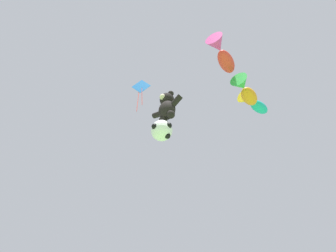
{
  "coord_description": "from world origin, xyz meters",
  "views": [
    {
      "loc": [
        5.08,
        -1.57,
        1.56
      ],
      "look_at": [
        -0.49,
        4.26,
        10.12
      ],
      "focal_mm": 28.0,
      "sensor_mm": 36.0,
      "label": 1
    }
  ],
  "objects_px": {
    "fish_kite_tangerine": "(245,90)",
    "diamond_kite": "(141,88)",
    "fish_kite_teal": "(253,103)",
    "fish_kite_crimson": "(222,53)",
    "soccer_ball_kite": "(162,130)",
    "teddy_bear_kite": "(167,107)"
  },
  "relations": [
    {
      "from": "teddy_bear_kite",
      "to": "soccer_ball_kite",
      "type": "bearing_deg",
      "value": 174.05
    },
    {
      "from": "fish_kite_crimson",
      "to": "teddy_bear_kite",
      "type": "bearing_deg",
      "value": -170.39
    },
    {
      "from": "teddy_bear_kite",
      "to": "fish_kite_tangerine",
      "type": "height_order",
      "value": "fish_kite_tangerine"
    },
    {
      "from": "fish_kite_crimson",
      "to": "diamond_kite",
      "type": "height_order",
      "value": "diamond_kite"
    },
    {
      "from": "soccer_ball_kite",
      "to": "fish_kite_teal",
      "type": "bearing_deg",
      "value": 53.6
    },
    {
      "from": "fish_kite_teal",
      "to": "fish_kite_tangerine",
      "type": "bearing_deg",
      "value": -78.89
    },
    {
      "from": "fish_kite_crimson",
      "to": "fish_kite_teal",
      "type": "height_order",
      "value": "fish_kite_crimson"
    },
    {
      "from": "fish_kite_crimson",
      "to": "diamond_kite",
      "type": "xyz_separation_m",
      "value": [
        -4.98,
        -1.2,
        0.51
      ]
    },
    {
      "from": "teddy_bear_kite",
      "to": "fish_kite_tangerine",
      "type": "xyz_separation_m",
      "value": [
        3.2,
        2.81,
        1.2
      ]
    },
    {
      "from": "teddy_bear_kite",
      "to": "fish_kite_tangerine",
      "type": "bearing_deg",
      "value": 41.24
    },
    {
      "from": "teddy_bear_kite",
      "to": "diamond_kite",
      "type": "xyz_separation_m",
      "value": [
        -1.58,
        -0.62,
        2.54
      ]
    },
    {
      "from": "teddy_bear_kite",
      "to": "fish_kite_crimson",
      "type": "bearing_deg",
      "value": 9.61
    },
    {
      "from": "soccer_ball_kite",
      "to": "fish_kite_tangerine",
      "type": "bearing_deg",
      "value": 37.81
    },
    {
      "from": "fish_kite_tangerine",
      "to": "diamond_kite",
      "type": "height_order",
      "value": "diamond_kite"
    },
    {
      "from": "fish_kite_teal",
      "to": "soccer_ball_kite",
      "type": "bearing_deg",
      "value": -126.4
    },
    {
      "from": "fish_kite_teal",
      "to": "fish_kite_crimson",
      "type": "bearing_deg",
      "value": -82.42
    },
    {
      "from": "fish_kite_tangerine",
      "to": "diamond_kite",
      "type": "relative_size",
      "value": 0.76
    },
    {
      "from": "teddy_bear_kite",
      "to": "fish_kite_teal",
      "type": "height_order",
      "value": "fish_kite_teal"
    },
    {
      "from": "teddy_bear_kite",
      "to": "fish_kite_crimson",
      "type": "relative_size",
      "value": 0.85
    },
    {
      "from": "fish_kite_tangerine",
      "to": "teddy_bear_kite",
      "type": "bearing_deg",
      "value": -138.76
    },
    {
      "from": "soccer_ball_kite",
      "to": "fish_kite_teal",
      "type": "height_order",
      "value": "fish_kite_teal"
    },
    {
      "from": "soccer_ball_kite",
      "to": "diamond_kite",
      "type": "relative_size",
      "value": 0.41
    }
  ]
}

